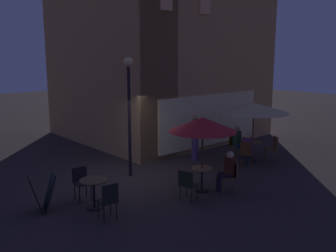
% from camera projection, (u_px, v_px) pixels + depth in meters
% --- Properties ---
extents(ground_plane, '(60.00, 60.00, 0.00)m').
position_uv_depth(ground_plane, '(138.00, 178.00, 12.17)').
color(ground_plane, '#322927').
extents(cafe_building, '(8.11, 7.76, 7.87)m').
position_uv_depth(cafe_building, '(154.00, 54.00, 16.20)').
color(cafe_building, tan).
rests_on(cafe_building, ground).
extents(street_lamp_near_corner, '(0.32, 0.32, 3.85)m').
position_uv_depth(street_lamp_near_corner, '(129.00, 94.00, 11.94)').
color(street_lamp_near_corner, black).
rests_on(street_lamp_near_corner, ground).
extents(menu_sandwich_board, '(0.78, 0.70, 0.95)m').
position_uv_depth(menu_sandwich_board, '(42.00, 193.00, 9.53)').
color(menu_sandwich_board, black).
rests_on(menu_sandwich_board, ground).
extents(cafe_table_0, '(0.63, 0.63, 0.71)m').
position_uv_depth(cafe_table_0, '(202.00, 175.00, 10.94)').
color(cafe_table_0, black).
rests_on(cafe_table_0, ground).
extents(cafe_table_1, '(0.67, 0.67, 0.76)m').
position_uv_depth(cafe_table_1, '(252.00, 148.00, 13.98)').
color(cafe_table_1, black).
rests_on(cafe_table_1, ground).
extents(cafe_table_2, '(0.73, 0.73, 0.78)m').
position_uv_depth(cafe_table_2, '(94.00, 188.00, 9.69)').
color(cafe_table_2, black).
rests_on(cafe_table_2, ground).
extents(patio_umbrella_0, '(1.95, 1.95, 2.19)m').
position_uv_depth(patio_umbrella_0, '(203.00, 125.00, 10.65)').
color(patio_umbrella_0, black).
rests_on(patio_umbrella_0, ground).
extents(patio_umbrella_1, '(2.52, 2.52, 2.21)m').
position_uv_depth(patio_umbrella_1, '(254.00, 108.00, 13.70)').
color(patio_umbrella_1, black).
rests_on(patio_umbrella_1, ground).
extents(cafe_chair_0, '(0.61, 0.61, 0.91)m').
position_uv_depth(cafe_chair_0, '(233.00, 174.00, 10.86)').
color(cafe_chair_0, brown).
rests_on(cafe_chair_0, ground).
extents(cafe_chair_1, '(0.54, 0.54, 0.87)m').
position_uv_depth(cafe_chair_1, '(187.00, 183.00, 10.18)').
color(cafe_chair_1, black).
rests_on(cafe_chair_1, ground).
extents(cafe_chair_2, '(0.47, 0.47, 0.90)m').
position_uv_depth(cafe_chair_2, '(235.00, 143.00, 14.68)').
color(cafe_chair_2, '#533A14').
rests_on(cafe_chair_2, ground).
extents(cafe_chair_3, '(0.53, 0.53, 0.95)m').
position_uv_depth(cafe_chair_3, '(247.00, 152.00, 13.21)').
color(cafe_chair_3, '#552F17').
rests_on(cafe_chair_3, ground).
extents(cafe_chair_4, '(0.53, 0.53, 0.92)m').
position_uv_depth(cafe_chair_4, '(273.00, 147.00, 14.06)').
color(cafe_chair_4, brown).
rests_on(cafe_chair_4, ground).
extents(cafe_chair_5, '(0.45, 0.45, 0.89)m').
position_uv_depth(cafe_chair_5, '(81.00, 180.00, 10.33)').
color(cafe_chair_5, black).
rests_on(cafe_chair_5, ground).
extents(cafe_chair_6, '(0.46, 0.46, 0.93)m').
position_uv_depth(cafe_chair_6, '(109.00, 198.00, 9.01)').
color(cafe_chair_6, black).
rests_on(cafe_chair_6, ground).
extents(patron_seated_0, '(0.51, 0.51, 1.22)m').
position_uv_depth(patron_seated_0, '(228.00, 169.00, 10.85)').
color(patron_seated_0, black).
rests_on(patron_seated_0, ground).
extents(patron_seated_1, '(0.38, 0.54, 1.21)m').
position_uv_depth(patron_seated_1, '(238.00, 140.00, 14.54)').
color(patron_seated_1, '#1B2E44').
rests_on(patron_seated_1, ground).
extents(patron_seated_2, '(0.55, 0.48, 1.22)m').
position_uv_depth(patron_seated_2, '(248.00, 147.00, 13.31)').
color(patron_seated_2, '#1D3345').
rests_on(patron_seated_2, ground).
extents(patron_standing_3, '(0.30, 0.30, 1.73)m').
position_uv_depth(patron_standing_3, '(195.00, 137.00, 14.10)').
color(patron_standing_3, '#523567').
rests_on(patron_standing_3, ground).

